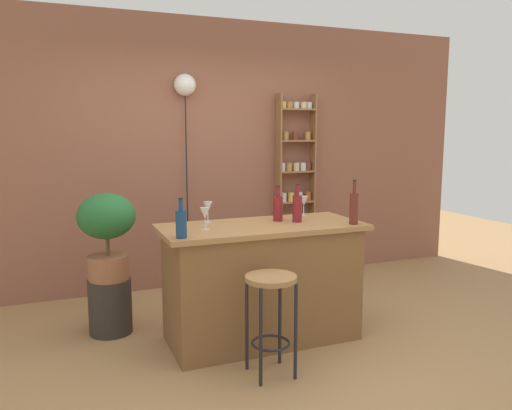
# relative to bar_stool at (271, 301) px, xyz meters

# --- Properties ---
(ground) EXTENTS (12.00, 12.00, 0.00)m
(ground) POSITION_rel_bar_stool_xyz_m (0.17, 0.27, -0.52)
(ground) COLOR #A37A4C
(back_wall) EXTENTS (6.40, 0.10, 2.80)m
(back_wall) POSITION_rel_bar_stool_xyz_m (0.17, 2.22, 0.88)
(back_wall) COLOR #8C5642
(back_wall) RESTS_ON ground
(kitchen_counter) EXTENTS (1.58, 0.70, 0.93)m
(kitchen_counter) POSITION_rel_bar_stool_xyz_m (0.17, 0.57, -0.05)
(kitchen_counter) COLOR brown
(kitchen_counter) RESTS_ON ground
(bar_stool) EXTENTS (0.35, 0.35, 0.69)m
(bar_stool) POSITION_rel_bar_stool_xyz_m (0.00, 0.00, 0.00)
(bar_stool) COLOR black
(bar_stool) RESTS_ON ground
(spice_shelf) EXTENTS (0.44, 0.14, 2.05)m
(spice_shelf) POSITION_rel_bar_stool_xyz_m (1.21, 2.08, 0.52)
(spice_shelf) COLOR olive
(spice_shelf) RESTS_ON ground
(plant_stool) EXTENTS (0.35, 0.35, 0.45)m
(plant_stool) POSITION_rel_bar_stool_xyz_m (-0.93, 1.15, -0.29)
(plant_stool) COLOR #2D2823
(plant_stool) RESTS_ON ground
(potted_plant) EXTENTS (0.46, 0.42, 0.71)m
(potted_plant) POSITION_rel_bar_stool_xyz_m (-0.93, 1.15, 0.36)
(potted_plant) COLOR #935B3D
(potted_plant) RESTS_ON plant_stool
(bottle_sauce_amber) EXTENTS (0.08, 0.08, 0.28)m
(bottle_sauce_amber) POSITION_rel_bar_stool_xyz_m (-0.52, 0.32, 0.51)
(bottle_sauce_amber) COLOR navy
(bottle_sauce_amber) RESTS_ON kitchen_counter
(bottle_wine_red) EXTENTS (0.08, 0.08, 0.31)m
(bottle_wine_red) POSITION_rel_bar_stool_xyz_m (0.48, 0.57, 0.53)
(bottle_wine_red) COLOR maroon
(bottle_wine_red) RESTS_ON kitchen_counter
(bottle_soda_blue) EXTENTS (0.07, 0.07, 0.35)m
(bottle_soda_blue) POSITION_rel_bar_stool_xyz_m (0.84, 0.32, 0.54)
(bottle_soda_blue) COLOR #5B2319
(bottle_soda_blue) RESTS_ON kitchen_counter
(bottle_spirits_clear) EXTENTS (0.08, 0.08, 0.29)m
(bottle_spirits_clear) POSITION_rel_bar_stool_xyz_m (0.35, 0.67, 0.52)
(bottle_spirits_clear) COLOR maroon
(bottle_spirits_clear) RESTS_ON kitchen_counter
(wine_glass_left) EXTENTS (0.07, 0.07, 0.16)m
(wine_glass_left) POSITION_rel_bar_stool_xyz_m (0.67, 0.84, 0.53)
(wine_glass_left) COLOR silver
(wine_glass_left) RESTS_ON kitchen_counter
(wine_glass_center) EXTENTS (0.07, 0.07, 0.16)m
(wine_glass_center) POSITION_rel_bar_stool_xyz_m (-0.19, 0.83, 0.53)
(wine_glass_center) COLOR silver
(wine_glass_center) RESTS_ON kitchen_counter
(wine_glass_right) EXTENTS (0.07, 0.07, 0.16)m
(wine_glass_right) POSITION_rel_bar_stool_xyz_m (-0.29, 0.54, 0.53)
(wine_glass_right) COLOR silver
(wine_glass_right) RESTS_ON kitchen_counter
(pendant_globe_light) EXTENTS (0.22, 0.22, 2.22)m
(pendant_globe_light) POSITION_rel_bar_stool_xyz_m (-0.03, 2.11, 1.56)
(pendant_globe_light) COLOR black
(pendant_globe_light) RESTS_ON ground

